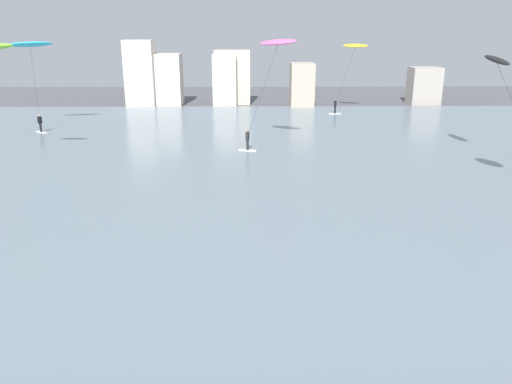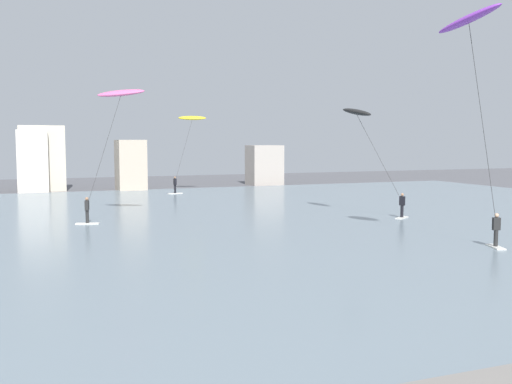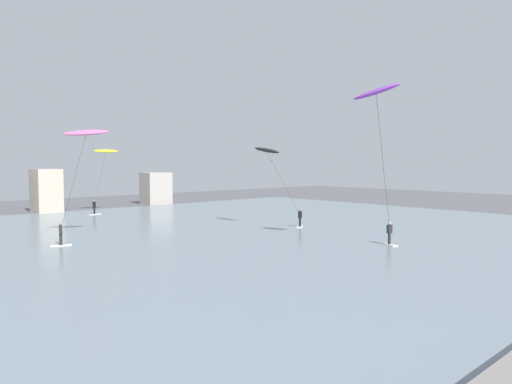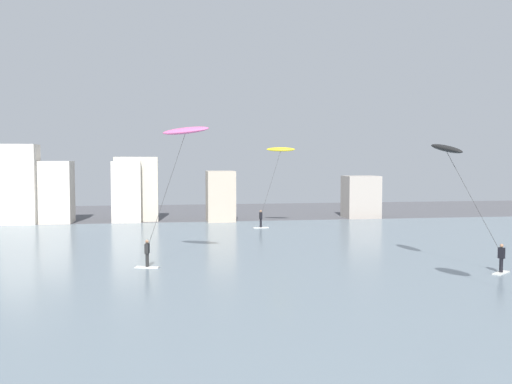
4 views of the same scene
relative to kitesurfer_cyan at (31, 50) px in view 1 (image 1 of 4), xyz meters
name	(u,v)px [view 1 (image 1 of 4)]	position (x,y,z in m)	size (l,w,h in m)	color
water_bay	(284,158)	(22.26, -11.49, -7.27)	(84.00, 52.00, 0.10)	slate
far_shore_buildings	(224,81)	(16.60, 16.55, -4.32)	(39.05, 5.82, 7.90)	beige
kitesurfer_cyan	(31,50)	(0.00, 0.00, 0.00)	(4.03, 3.42, 8.12)	silver
kitesurfer_yellow	(353,54)	(31.21, 9.97, -0.78)	(4.33, 2.70, 7.57)	silver
kitesurfer_black	(501,72)	(36.96, -12.39, -1.02)	(3.80, 3.84, 7.41)	silver
kitesurfer_pink	(275,52)	(21.66, -8.41, 0.15)	(4.67, 2.69, 8.48)	silver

